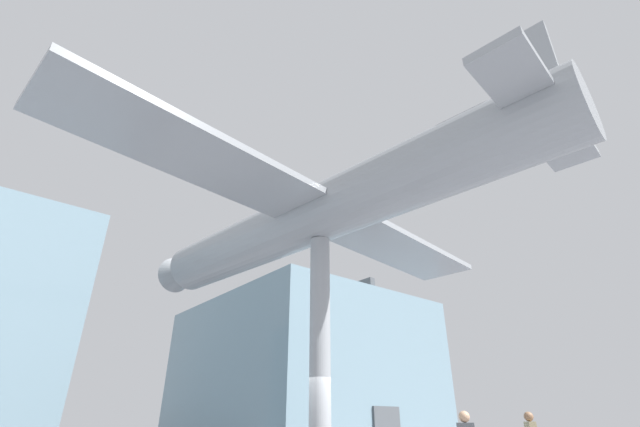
# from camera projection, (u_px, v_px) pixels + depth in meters

# --- Properties ---
(glass_pavilion_right) EXTENTS (11.85, 13.99, 8.97)m
(glass_pavilion_right) POSITION_uv_depth(u_px,v_px,m) (301.00, 377.00, 26.62)
(glass_pavilion_right) COLOR #7593A3
(glass_pavilion_right) RESTS_ON ground_plane
(support_pylon_central) EXTENTS (0.53, 0.53, 6.14)m
(support_pylon_central) POSITION_uv_depth(u_px,v_px,m) (320.00, 353.00, 10.68)
(support_pylon_central) COLOR #999EA3
(support_pylon_central) RESTS_ON ground_plane
(suspended_airplane) EXTENTS (15.05, 15.65, 3.18)m
(suspended_airplane) POSITION_uv_depth(u_px,v_px,m) (314.00, 216.00, 12.57)
(suspended_airplane) COLOR #93999E
(suspended_airplane) RESTS_ON support_pylon_central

